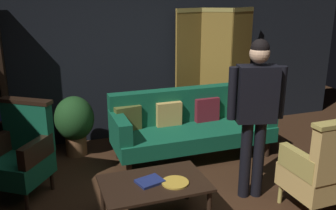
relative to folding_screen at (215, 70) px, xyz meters
The scene contains 10 objects.
back_wall 1.33m from the folding_screen, 167.43° to the left, with size 7.20×0.10×2.80m, color black.
folding_screen is the anchor object (origin of this frame).
velvet_couch 1.13m from the folding_screen, 133.78° to the right, with size 2.12×0.78×0.88m.
coffee_table 2.66m from the folding_screen, 128.32° to the right, with size 1.00×0.64×0.42m.
armchair_gilt_accent 2.50m from the folding_screen, 90.59° to the right, with size 0.60×0.59×1.04m.
armchair_wing_left 3.04m from the folding_screen, 158.86° to the right, with size 0.80×0.80×1.04m.
standing_figure 1.98m from the folding_screen, 104.13° to the right, with size 0.57×0.30×1.70m.
potted_plant 2.22m from the folding_screen, behind, with size 0.52×0.52×0.81m.
book_navy_cloth 2.67m from the folding_screen, 129.12° to the right, with size 0.24×0.19×0.03m, color navy.
brass_tray 2.62m from the folding_screen, 123.99° to the right, with size 0.26×0.26×0.02m, color gold.
Camera 1 is at (-1.29, -2.87, 2.16)m, focal length 40.04 mm.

